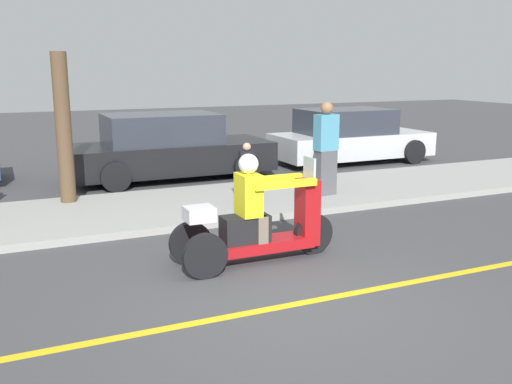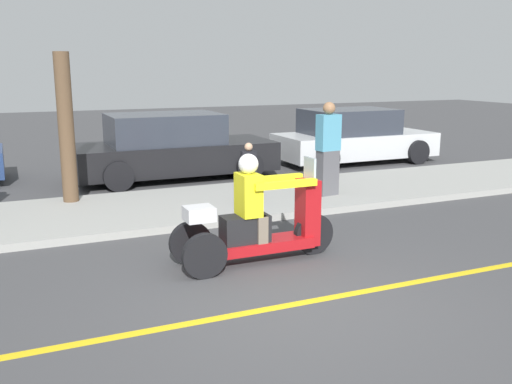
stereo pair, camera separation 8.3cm
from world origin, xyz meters
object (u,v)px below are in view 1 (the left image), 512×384
Objects in this scene: parked_car_lot_left at (349,137)px; spectator_by_tree at (247,175)px; motorcycle_trike at (256,224)px; parked_car_lot_right at (169,148)px; spectator_far_back at (326,151)px; tree_trunk at (64,128)px.

spectator_by_tree is at bearing -141.01° from parked_car_lot_left.
parked_car_lot_right is at bearing 84.94° from motorcycle_trike.
motorcycle_trike is 3.85m from spectator_far_back.
motorcycle_trike is at bearing -134.66° from spectator_far_back.
tree_trunk reaches higher than parked_car_lot_right.
parked_car_lot_right reaches higher than parked_car_lot_left.
motorcycle_trike is at bearing -95.06° from parked_car_lot_right.
spectator_by_tree is at bearing -27.62° from tree_trunk.
parked_car_lot_right is at bearing 38.98° from tree_trunk.
parked_car_lot_left is at bearing 16.41° from tree_trunk.
parked_car_lot_right is 1.07× the size of parked_car_lot_left.
tree_trunk reaches higher than spectator_far_back.
spectator_far_back is at bearing 3.71° from spectator_by_tree.
spectator_far_back reaches higher than parked_car_lot_left.
spectator_far_back is 0.66× the size of tree_trunk.
parked_car_lot_right is (-0.45, 3.53, 0.05)m from spectator_by_tree.
motorcycle_trike reaches higher than spectator_by_tree.
motorcycle_trike is 0.84× the size of tree_trunk.
parked_car_lot_right is 3.27m from tree_trunk.
motorcycle_trike is at bearing -131.50° from parked_car_lot_left.
parked_car_lot_right is 5.09m from parked_car_lot_left.
parked_car_lot_left is at bearing 51.07° from spectator_far_back.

